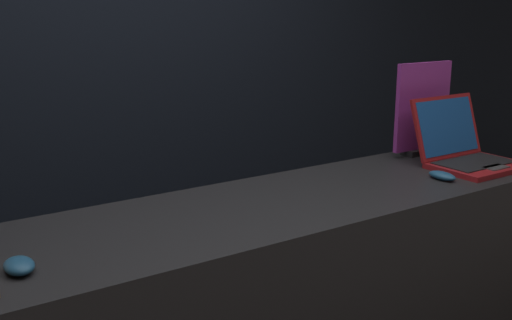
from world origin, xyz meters
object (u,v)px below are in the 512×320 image
Objects in this scene: mouse_front at (19,266)px; promo_stand_back at (422,111)px; mouse_back at (442,176)px; laptop_back at (466,150)px.

mouse_front is 0.26× the size of promo_stand_back.
mouse_front is at bearing 179.03° from mouse_back.
laptop_back is at bearing -90.00° from promo_stand_back.
laptop_back reaches higher than mouse_back.
promo_stand_back reaches higher than mouse_front.
mouse_front is 1.71m from laptop_back.
mouse_front is 0.28× the size of laptop_back.
promo_stand_back is (0.24, 0.32, 0.17)m from mouse_back.
mouse_back is at bearing -0.97° from mouse_front.
mouse_front is 1.74m from promo_stand_back.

